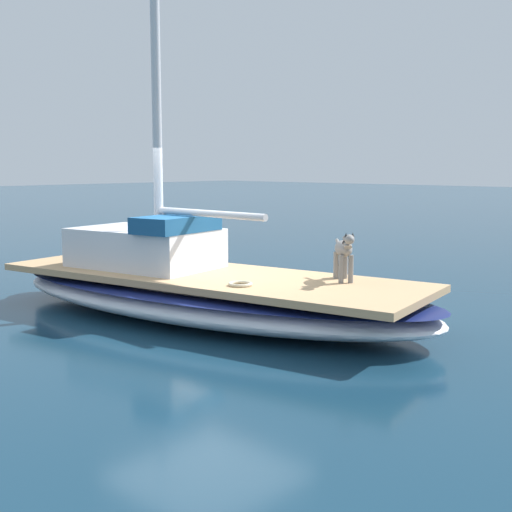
# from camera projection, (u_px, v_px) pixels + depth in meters

# --- Properties ---
(ground_plane) EXTENTS (120.00, 120.00, 0.00)m
(ground_plane) POSITION_uv_depth(u_px,v_px,m) (207.00, 317.00, 9.85)
(ground_plane) COLOR #143347
(sailboat_main) EXTENTS (3.70, 7.56, 0.66)m
(sailboat_main) POSITION_uv_depth(u_px,v_px,m) (206.00, 295.00, 9.80)
(sailboat_main) COLOR white
(sailboat_main) RESTS_ON ground
(mast_main) EXTENTS (0.14, 2.27, 6.38)m
(mast_main) POSITION_uv_depth(u_px,v_px,m) (163.00, 78.00, 9.74)
(mast_main) COLOR silver
(mast_main) RESTS_ON sailboat_main
(cabin_house) EXTENTS (1.75, 2.43, 0.84)m
(cabin_house) POSITION_uv_depth(u_px,v_px,m) (148.00, 245.00, 10.30)
(cabin_house) COLOR silver
(cabin_house) RESTS_ON sailboat_main
(dog_grey) EXTENTS (0.70, 0.74, 0.70)m
(dog_grey) POSITION_uv_depth(u_px,v_px,m) (344.00, 251.00, 9.03)
(dog_grey) COLOR gray
(dog_grey) RESTS_ON sailboat_main
(deck_winch) EXTENTS (0.16, 0.16, 0.21)m
(deck_winch) POSITION_uv_depth(u_px,v_px,m) (340.00, 271.00, 9.36)
(deck_winch) COLOR #B7B7BC
(deck_winch) RESTS_ON sailboat_main
(coiled_rope) EXTENTS (0.32, 0.32, 0.04)m
(coiled_rope) POSITION_uv_depth(u_px,v_px,m) (240.00, 284.00, 8.75)
(coiled_rope) COLOR beige
(coiled_rope) RESTS_ON sailboat_main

